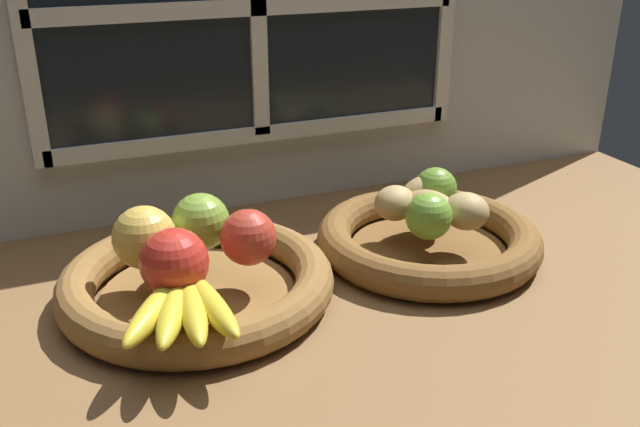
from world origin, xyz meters
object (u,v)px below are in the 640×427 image
fruit_bowl_left (197,283)px  potato_large (430,207)px  apple_red_front (174,262)px  lime_near (429,216)px  apple_red_right (247,236)px  apple_golden_left (144,237)px  fruit_bowl_right (428,239)px  potato_small (466,211)px  potato_back (427,192)px  potato_oblong (395,203)px  apple_green_back (201,222)px  lime_far (435,189)px  banana_bunch_front (183,305)px

fruit_bowl_left → potato_large: bearing=0.0°
apple_red_front → lime_near: 33.15cm
apple_red_right → potato_large: (26.25, 1.64, -1.15)cm
apple_red_front → apple_golden_left: bearing=104.0°
fruit_bowl_right → potato_small: bearing=-45.0°
apple_red_right → apple_golden_left: (-11.52, 3.42, 0.38)cm
potato_back → fruit_bowl_right: bearing=-114.4°
fruit_bowl_right → potato_oblong: potato_oblong is taller
apple_green_back → apple_golden_left: bearing=-162.2°
apple_green_back → fruit_bowl_left: bearing=-114.1°
lime_near → lime_far: size_ratio=1.00×
fruit_bowl_right → apple_red_right: (-26.25, -1.64, 5.91)cm
apple_red_right → potato_back: size_ratio=0.83×
apple_red_right → apple_golden_left: bearing=163.5°
fruit_bowl_left → potato_oblong: potato_oblong is taller
potato_large → potato_small: bearing=-45.0°
potato_back → potato_small: bearing=-81.0°
apple_red_front → potato_small: 39.33cm
apple_green_back → banana_bunch_front: 16.45cm
apple_golden_left → potato_oblong: bearing=2.0°
potato_large → lime_far: lime_far is taller
potato_back → lime_near: (-4.86, -8.78, 0.55)cm
lime_far → lime_near: bearing=-125.8°
apple_red_right → apple_green_back: bearing=126.3°
apple_red_front → lime_far: (39.03, 10.13, -0.79)cm
potato_small → lime_near: bearing=-173.3°
potato_large → potato_small: (3.39, -3.39, 0.23)cm
potato_large → potato_back: potato_back is taller
apple_green_back → banana_bunch_front: (-5.66, -15.28, -2.23)cm
apple_golden_left → potato_back: 40.02cm
fruit_bowl_right → potato_back: potato_back is taller
apple_red_right → potato_oblong: (22.43, 4.61, -1.04)cm
apple_red_front → banana_bunch_front: bearing=-93.5°
lime_far → apple_golden_left: bearing=-176.7°
fruit_bowl_left → potato_back: size_ratio=4.08×
apple_red_right → fruit_bowl_right: bearing=3.6°
banana_bunch_front → potato_large: potato_large is taller
potato_small → lime_near: size_ratio=1.03×
apple_red_right → banana_bunch_front: (-9.89, -9.52, -2.03)cm
apple_red_right → apple_red_front: bearing=-155.5°
potato_large → lime_far: size_ratio=1.33×
potato_small → fruit_bowl_left: bearing=174.6°
apple_red_front → banana_bunch_front: (-0.31, -5.14, -2.45)cm
fruit_bowl_right → potato_small: (3.39, -3.39, 4.99)cm
lime_far → potato_large: bearing=-127.9°
apple_green_back → potato_large: bearing=-7.7°
potato_large → apple_golden_left: bearing=177.3°
banana_bunch_front → lime_near: size_ratio=2.70×
banana_bunch_front → apple_red_front: bearing=86.5°
apple_red_front → apple_golden_left: same height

